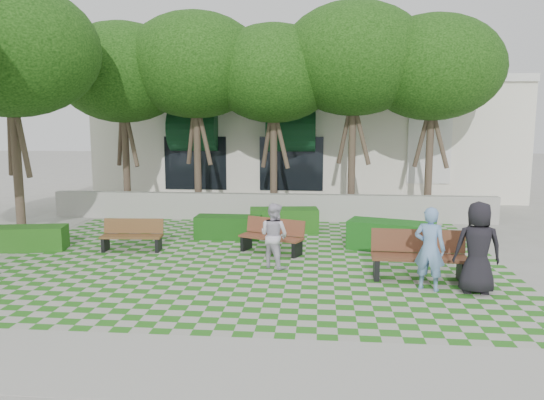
# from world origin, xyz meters

# --- Properties ---
(ground) EXTENTS (90.00, 90.00, 0.00)m
(ground) POSITION_xyz_m (0.00, 0.00, 0.00)
(ground) COLOR gray
(ground) RESTS_ON ground
(lawn) EXTENTS (12.00, 12.00, 0.00)m
(lawn) POSITION_xyz_m (0.00, 1.00, 0.01)
(lawn) COLOR #2B721E
(lawn) RESTS_ON ground
(sidewalk_south) EXTENTS (16.00, 2.00, 0.01)m
(sidewalk_south) POSITION_xyz_m (0.00, -4.70, 0.01)
(sidewalk_south) COLOR #9E9B93
(sidewalk_south) RESTS_ON ground
(retaining_wall) EXTENTS (15.00, 0.36, 0.90)m
(retaining_wall) POSITION_xyz_m (0.00, 6.20, 0.45)
(retaining_wall) COLOR #9E9B93
(retaining_wall) RESTS_ON ground
(bench_east) EXTENTS (2.01, 0.74, 1.04)m
(bench_east) POSITION_xyz_m (3.79, -0.27, 0.50)
(bench_east) COLOR #542E1C
(bench_east) RESTS_ON ground
(bench_mid) EXTENTS (1.74, 1.15, 0.87)m
(bench_mid) POSITION_xyz_m (0.49, 1.72, 0.42)
(bench_mid) COLOR brown
(bench_mid) RESTS_ON ground
(bench_west) EXTENTS (1.59, 0.62, 0.82)m
(bench_west) POSITION_xyz_m (-3.16, 1.61, 0.40)
(bench_west) COLOR brown
(bench_west) RESTS_ON ground
(hedge_east) EXTENTS (2.34, 1.51, 0.76)m
(hedge_east) POSITION_xyz_m (3.54, 2.25, 0.38)
(hedge_east) COLOR #144E16
(hedge_east) RESTS_ON ground
(hedge_midright) EXTENTS (2.14, 1.07, 0.72)m
(hedge_midright) POSITION_xyz_m (0.61, 4.31, 0.36)
(hedge_midright) COLOR #1D5316
(hedge_midright) RESTS_ON ground
(hedge_midleft) EXTENTS (1.87, 0.77, 0.65)m
(hedge_midleft) POSITION_xyz_m (-0.93, 3.26, 0.32)
(hedge_midleft) COLOR #144512
(hedge_midleft) RESTS_ON ground
(hedge_west) EXTENTS (1.90, 1.04, 0.63)m
(hedge_west) POSITION_xyz_m (-5.83, 1.41, 0.31)
(hedge_west) COLOR #1D4F15
(hedge_west) RESTS_ON ground
(person_blue) EXTENTS (0.73, 0.63, 1.69)m
(person_blue) POSITION_xyz_m (3.87, -1.00, 0.84)
(person_blue) COLOR #6E94C9
(person_blue) RESTS_ON ground
(person_dark) EXTENTS (0.92, 0.63, 1.82)m
(person_dark) POSITION_xyz_m (4.76, -1.11, 0.91)
(person_dark) COLOR black
(person_dark) RESTS_ON ground
(person_white) EXTENTS (0.92, 0.87, 1.50)m
(person_white) POSITION_xyz_m (0.65, 0.37, 0.75)
(person_white) COLOR silver
(person_white) RESTS_ON ground
(tree_row) EXTENTS (17.70, 13.40, 7.41)m
(tree_row) POSITION_xyz_m (-1.86, 5.95, 5.18)
(tree_row) COLOR #47382B
(tree_row) RESTS_ON ground
(building) EXTENTS (18.00, 8.92, 5.15)m
(building) POSITION_xyz_m (0.93, 14.08, 2.52)
(building) COLOR white
(building) RESTS_ON ground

